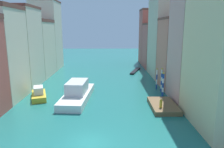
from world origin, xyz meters
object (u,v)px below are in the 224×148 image
Objects in this scene: mooring_pole_1 at (162,80)px; vaporetto_white at (77,93)px; waterfront_dock at (163,106)px; gondola_black at (135,71)px; person_on_dock at (161,103)px; motorboat_0 at (39,94)px; mooring_pole_0 at (163,84)px; mooring_pole_2 at (157,79)px.

vaporetto_white is at bearing -164.44° from mooring_pole_1.
waterfront_dock is 0.77× the size of gondola_black.
mooring_pole_1 is at bearing 76.48° from person_on_dock.
vaporetto_white is 6.39m from motorboat_0.
mooring_pole_0 is 1.05× the size of mooring_pole_2.
waterfront_dock is 1.13× the size of motorboat_0.
motorboat_0 is (-20.77, -3.48, -1.52)m from mooring_pole_1.
person_on_dock is at bearing -99.04° from mooring_pole_2.
person_on_dock is 0.24× the size of motorboat_0.
vaporetto_white is (-14.06, -1.47, -1.05)m from mooring_pole_0.
mooring_pole_0 reaches higher than mooring_pole_2.
vaporetto_white is at bearing -117.70° from gondola_black.
gondola_black is (-2.56, 18.57, -2.04)m from mooring_pole_1.
mooring_pole_1 reaches higher than mooring_pole_2.
waterfront_dock is 9.86m from mooring_pole_2.
motorboat_0 is (-19.27, 4.30, 0.41)m from waterfront_dock.
motorboat_0 is at bearing -170.49° from mooring_pole_1.
mooring_pole_0 is 0.35× the size of vaporetto_white.
mooring_pole_1 is 18.86m from gondola_black.
mooring_pole_2 reaches higher than gondola_black.
person_on_dock is 7.10m from mooring_pole_0.
waterfront_dock reaches higher than gondola_black.
mooring_pole_0 is 21.32m from gondola_black.
mooring_pole_0 is at bearing -98.04° from mooring_pole_1.
vaporetto_white is at bearing -4.80° from motorboat_0.
waterfront_dock is 4.75× the size of person_on_dock.
mooring_pole_0 is 0.73× the size of motorboat_0.
vaporetto_white is (-13.95, -5.88, -0.94)m from mooring_pole_2.
waterfront_dock is 5.67m from mooring_pole_0.
person_on_dock reaches higher than gondola_black.
vaporetto_white is 2.11× the size of motorboat_0.
mooring_pole_2 reaches higher than person_on_dock.
gondola_black is (-1.05, 26.36, -0.12)m from waterfront_dock.
mooring_pole_1 reaches higher than vaporetto_white.
person_on_dock reaches higher than waterfront_dock.
mooring_pole_0 is at bearing 2.62° from motorboat_0.
mooring_pole_0 is 4.41m from mooring_pole_2.
vaporetto_white reaches higher than waterfront_dock.
person_on_dock is at bearing -105.52° from mooring_pole_0.
motorboat_0 is (-20.31, -5.35, -1.32)m from mooring_pole_2.
gondola_black is 28.61m from motorboat_0.
mooring_pole_2 is at bearing 22.85° from vaporetto_white.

